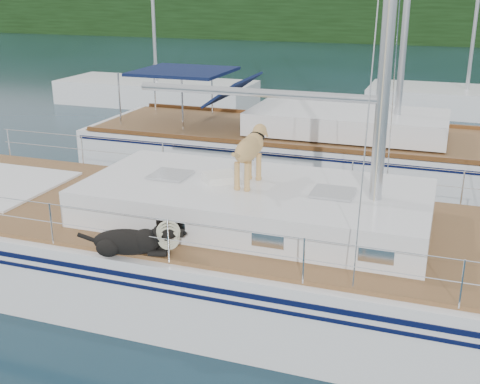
% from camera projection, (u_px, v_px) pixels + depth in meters
% --- Properties ---
extents(ground, '(120.00, 120.00, 0.00)m').
position_uv_depth(ground, '(207.00, 284.00, 9.92)').
color(ground, black).
rests_on(ground, ground).
extents(tree_line, '(90.00, 3.00, 6.00)m').
position_uv_depth(tree_line, '(416.00, 6.00, 49.05)').
color(tree_line, black).
rests_on(tree_line, ground).
extents(shore_bank, '(92.00, 1.00, 1.20)m').
position_uv_depth(shore_bank, '(415.00, 35.00, 50.90)').
color(shore_bank, '#595147').
rests_on(shore_bank, ground).
extents(main_sailboat, '(12.00, 3.97, 14.01)m').
position_uv_depth(main_sailboat, '(212.00, 247.00, 9.66)').
color(main_sailboat, white).
rests_on(main_sailboat, ground).
extents(neighbor_sailboat, '(11.00, 3.50, 13.30)m').
position_uv_depth(neighbor_sailboat, '(303.00, 150.00, 15.50)').
color(neighbor_sailboat, white).
rests_on(neighbor_sailboat, ground).
extents(bg_boat_west, '(8.00, 3.00, 11.65)m').
position_uv_depth(bg_boat_west, '(157.00, 93.00, 24.76)').
color(bg_boat_west, white).
rests_on(bg_boat_west, ground).
extents(bg_boat_center, '(7.20, 3.00, 11.65)m').
position_uv_depth(bg_boat_center, '(465.00, 102.00, 22.77)').
color(bg_boat_center, white).
rests_on(bg_boat_center, ground).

